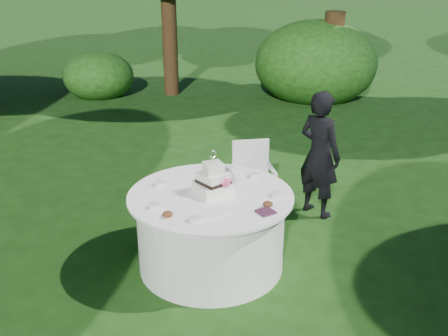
{
  "coord_description": "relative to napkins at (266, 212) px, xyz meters",
  "views": [
    {
      "loc": [
        -2.33,
        -3.79,
        2.84
      ],
      "look_at": [
        0.15,
        0.0,
        1.0
      ],
      "focal_mm": 42.0,
      "sensor_mm": 36.0,
      "label": 1
    }
  ],
  "objects": [
    {
      "name": "guest",
      "position": [
        1.44,
        0.87,
        -0.04
      ],
      "size": [
        0.44,
        0.59,
        1.48
      ],
      "primitive_type": "imported",
      "rotation": [
        0.0,
        0.0,
        1.74
      ],
      "color": "black",
      "rests_on": "ground"
    },
    {
      "name": "cake",
      "position": [
        -0.16,
        0.6,
        0.1
      ],
      "size": [
        0.33,
        0.34,
        0.42
      ],
      "color": "white",
      "rests_on": "table"
    },
    {
      "name": "votives",
      "position": [
        -0.15,
        0.62,
        0.01
      ],
      "size": [
        1.26,
        0.93,
        0.04
      ],
      "color": "silver",
      "rests_on": "table"
    },
    {
      "name": "chair",
      "position": [
        0.77,
        1.25,
        -0.26
      ],
      "size": [
        0.56,
        0.56,
        0.89
      ],
      "color": "silver",
      "rests_on": "ground"
    },
    {
      "name": "napkins",
      "position": [
        0.0,
        0.0,
        0.0
      ],
      "size": [
        0.14,
        0.14,
        0.02
      ],
      "primitive_type": "cube",
      "color": "#401B31",
      "rests_on": "table"
    },
    {
      "name": "feather_plume",
      "position": [
        -0.42,
        0.16,
        -0.0
      ],
      "size": [
        0.48,
        0.07,
        0.01
      ],
      "primitive_type": "ellipsoid",
      "color": "white",
      "rests_on": "table"
    },
    {
      "name": "table",
      "position": [
        -0.2,
        0.59,
        -0.39
      ],
      "size": [
        1.56,
        1.56,
        0.77
      ],
      "color": "white",
      "rests_on": "ground"
    },
    {
      "name": "petal_cups",
      "position": [
        -0.17,
        0.51,
        0.02
      ],
      "size": [
        0.99,
        1.05,
        0.05
      ],
      "color": "#562D16",
      "rests_on": "table"
    },
    {
      "name": "ground",
      "position": [
        -0.2,
        0.59,
        -0.78
      ],
      "size": [
        80.0,
        80.0,
        0.0
      ],
      "primitive_type": "plane",
      "color": "black",
      "rests_on": "ground"
    }
  ]
}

